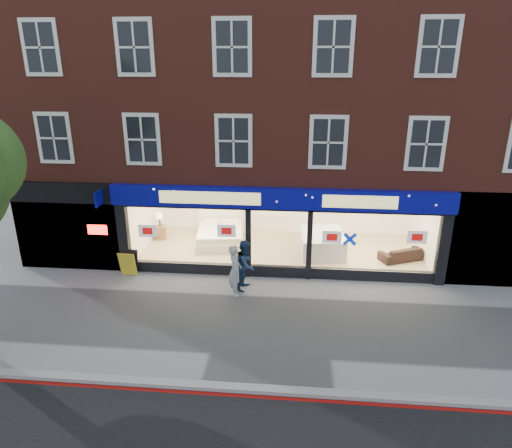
# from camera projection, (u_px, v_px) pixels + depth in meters

# --- Properties ---
(ground) EXTENTS (120.00, 120.00, 0.00)m
(ground) POSITION_uv_depth(u_px,v_px,m) (273.00, 324.00, 13.31)
(ground) COLOR gray
(ground) RESTS_ON ground
(kerb_line) EXTENTS (60.00, 0.10, 0.01)m
(kerb_line) POSITION_uv_depth(u_px,v_px,m) (266.00, 398.00, 10.41)
(kerb_line) COLOR #8C0A07
(kerb_line) RESTS_ON ground
(kerb_stone) EXTENTS (60.00, 0.25, 0.12)m
(kerb_stone) POSITION_uv_depth(u_px,v_px,m) (266.00, 390.00, 10.58)
(kerb_stone) COLOR gray
(kerb_stone) RESTS_ON ground
(showroom_floor) EXTENTS (11.00, 4.50, 0.10)m
(showroom_floor) POSITION_uv_depth(u_px,v_px,m) (281.00, 251.00, 18.20)
(showroom_floor) COLOR tan
(showroom_floor) RESTS_ON ground
(building) EXTENTS (19.00, 8.26, 10.30)m
(building) POSITION_uv_depth(u_px,v_px,m) (285.00, 75.00, 17.50)
(building) COLOR maroon
(building) RESTS_ON ground
(display_bed) EXTENTS (2.15, 2.49, 1.30)m
(display_bed) POSITION_uv_depth(u_px,v_px,m) (220.00, 235.00, 18.71)
(display_bed) COLOR white
(display_bed) RESTS_ON showroom_floor
(bedside_table) EXTENTS (0.56, 0.56, 0.55)m
(bedside_table) POSITION_uv_depth(u_px,v_px,m) (161.00, 232.00, 19.22)
(bedside_table) COLOR brown
(bedside_table) RESTS_ON showroom_floor
(mattress_stack) EXTENTS (1.79, 2.18, 0.81)m
(mattress_stack) POSITION_uv_depth(u_px,v_px,m) (322.00, 243.00, 17.77)
(mattress_stack) COLOR silver
(mattress_stack) RESTS_ON showroom_floor
(sofa) EXTENTS (1.85, 1.31, 0.50)m
(sofa) POSITION_uv_depth(u_px,v_px,m) (402.00, 253.00, 17.21)
(sofa) COLOR black
(sofa) RESTS_ON showroom_floor
(a_board) EXTENTS (0.61, 0.41, 0.92)m
(a_board) POSITION_uv_depth(u_px,v_px,m) (129.00, 263.00, 16.13)
(a_board) COLOR gold
(a_board) RESTS_ON ground
(pedestrian_grey) EXTENTS (0.52, 0.69, 1.72)m
(pedestrian_grey) POSITION_uv_depth(u_px,v_px,m) (235.00, 270.00, 14.70)
(pedestrian_grey) COLOR #A1A3A8
(pedestrian_grey) RESTS_ON ground
(pedestrian_blue) EXTENTS (0.82, 0.96, 1.72)m
(pedestrian_blue) POSITION_uv_depth(u_px,v_px,m) (246.00, 265.00, 15.09)
(pedestrian_blue) COLOR navy
(pedestrian_blue) RESTS_ON ground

